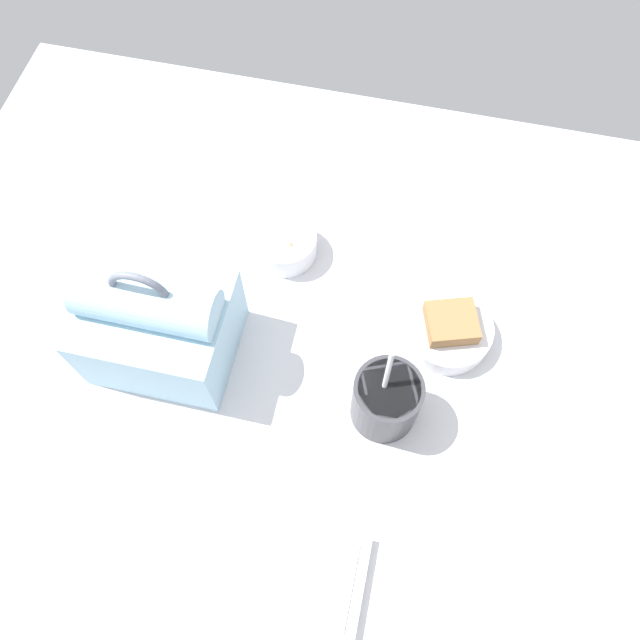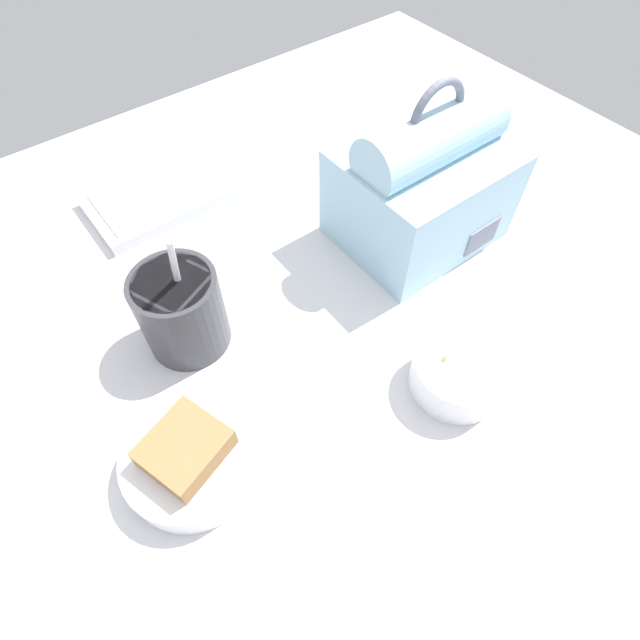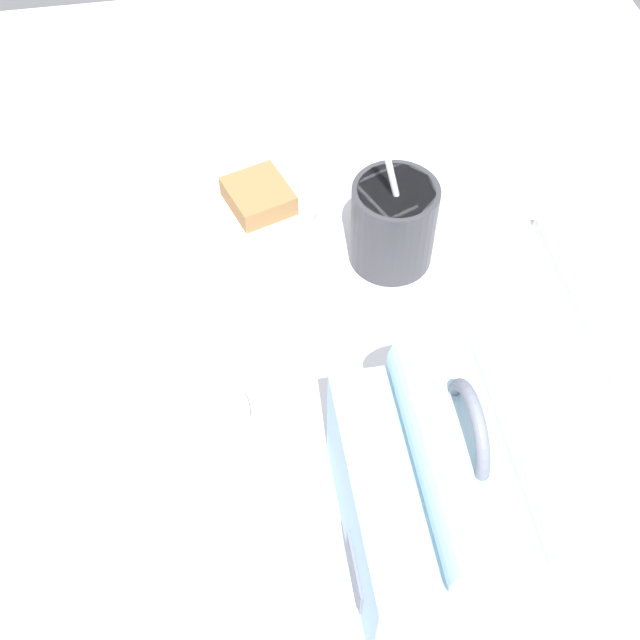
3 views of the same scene
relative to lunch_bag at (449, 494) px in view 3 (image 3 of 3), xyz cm
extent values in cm
cube|color=silver|center=(-23.62, -2.21, -9.18)|extent=(140.00, 110.00, 2.00)
cube|color=#9EC6DB|center=(0.00, 0.01, -1.66)|extent=(20.45, 16.88, 13.04)
cylinder|color=#9EC6DB|center=(0.00, 0.01, 6.83)|extent=(19.42, 7.17, 7.17)
cube|color=slate|center=(3.57, -8.53, -4.59)|extent=(5.72, 0.30, 3.91)
torus|color=slate|center=(0.00, 0.01, 10.06)|extent=(8.16, 1.00, 8.16)
cylinder|color=#333338|center=(-33.71, 3.19, -2.95)|extent=(9.57, 9.57, 10.45)
cylinder|color=gold|center=(-33.71, 3.19, 1.97)|extent=(8.42, 8.42, 0.60)
cylinder|color=silver|center=(-32.99, 2.71, 3.40)|extent=(0.70, 3.59, 11.83)
cylinder|color=silver|center=(-41.13, -10.98, -6.42)|extent=(13.36, 13.36, 3.51)
cube|color=olive|center=(-41.13, -10.98, -4.49)|extent=(9.05, 8.63, 4.91)
cylinder|color=silver|center=(-13.28, -20.47, -5.83)|extent=(10.26, 10.26, 4.69)
ellipsoid|color=white|center=(-11.74, -21.24, -4.89)|extent=(2.79, 2.79, 3.28)
cone|color=#F4DB84|center=(-14.56, -19.03, -4.54)|extent=(4.64, 4.64, 3.99)
sphere|color=#4C5623|center=(-12.95, -23.58, -5.92)|extent=(1.23, 1.23, 1.23)
sphere|color=#4C5623|center=(-12.52, -22.99, -5.92)|extent=(1.23, 1.23, 1.23)
sphere|color=#4C5623|center=(-12.47, -22.25, -5.92)|extent=(1.23, 1.23, 1.23)
sphere|color=#4C5623|center=(-12.80, -21.60, -5.92)|extent=(1.23, 1.23, 1.23)
camera|label=1|loc=(-30.67, 31.81, 80.14)|focal=35.00mm
camera|label=2|loc=(-41.85, -32.80, 41.76)|focal=28.00mm
camera|label=3|loc=(26.59, -15.42, 61.38)|focal=45.00mm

